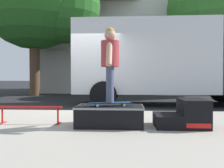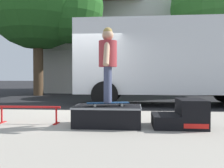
% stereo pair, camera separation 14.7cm
% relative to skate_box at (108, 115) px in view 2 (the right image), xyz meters
% --- Properties ---
extents(ground_plane, '(140.00, 140.00, 0.00)m').
position_rel_skate_box_xyz_m(ground_plane, '(-1.17, 2.65, -0.32)').
color(ground_plane, black).
extents(sidewalk_slab, '(50.00, 5.00, 0.12)m').
position_rel_skate_box_xyz_m(sidewalk_slab, '(-1.17, -0.35, -0.26)').
color(sidewalk_slab, '#A8A093').
rests_on(sidewalk_slab, ground).
extents(skate_box, '(1.24, 0.79, 0.37)m').
position_rel_skate_box_xyz_m(skate_box, '(0.00, 0.00, 0.00)').
color(skate_box, black).
rests_on(skate_box, sidewalk_slab).
extents(kicker_ramp, '(0.93, 0.77, 0.51)m').
position_rel_skate_box_xyz_m(kicker_ramp, '(1.38, -0.00, 0.01)').
color(kicker_ramp, black).
rests_on(kicker_ramp, sidewalk_slab).
extents(grind_rail, '(1.28, 0.28, 0.34)m').
position_rel_skate_box_xyz_m(grind_rail, '(-1.58, 0.11, 0.05)').
color(grind_rail, red).
rests_on(grind_rail, sidewalk_slab).
extents(skateboard, '(0.81, 0.39, 0.07)m').
position_rel_skate_box_xyz_m(skateboard, '(0.00, -0.03, 0.23)').
color(skateboard, navy).
rests_on(skateboard, skate_box).
extents(skater_kid, '(0.34, 0.71, 1.39)m').
position_rel_skate_box_xyz_m(skater_kid, '(0.00, -0.03, 1.06)').
color(skater_kid, '#3F4766').
rests_on(skater_kid, skateboard).
extents(box_truck, '(6.91, 2.63, 3.05)m').
position_rel_skate_box_xyz_m(box_truck, '(1.87, 4.85, 1.38)').
color(box_truck, white).
rests_on(box_truck, ground).
extents(street_tree_main, '(5.27, 4.80, 7.37)m').
position_rel_skate_box_xyz_m(street_tree_main, '(5.21, 10.01, 4.50)').
color(street_tree_main, brown).
rests_on(street_tree_main, ground).
extents(house_behind, '(9.54, 8.22, 8.40)m').
position_rel_skate_box_xyz_m(house_behind, '(-1.16, 15.15, 3.92)').
color(house_behind, silver).
rests_on(house_behind, ground).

